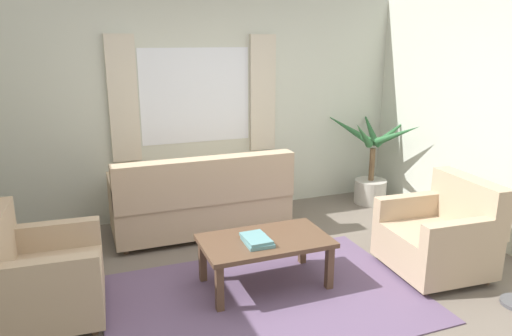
{
  "coord_description": "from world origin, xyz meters",
  "views": [
    {
      "loc": [
        -1.33,
        -3.26,
        2.09
      ],
      "look_at": [
        0.18,
        0.7,
        0.94
      ],
      "focal_mm": 33.22,
      "sensor_mm": 36.0,
      "label": 1
    }
  ],
  "objects_px": {
    "armchair_right": "(441,235)",
    "potted_plant": "(371,168)",
    "armchair_left": "(38,276)",
    "book_stack_on_table": "(257,240)",
    "couch": "(201,202)",
    "coffee_table": "(265,245)"
  },
  "relations": [
    {
      "from": "armchair_left",
      "to": "potted_plant",
      "type": "relative_size",
      "value": 0.72
    },
    {
      "from": "couch",
      "to": "armchair_right",
      "type": "bearing_deg",
      "value": 137.79
    },
    {
      "from": "book_stack_on_table",
      "to": "armchair_left",
      "type": "bearing_deg",
      "value": 173.05
    },
    {
      "from": "armchair_right",
      "to": "armchair_left",
      "type": "bearing_deg",
      "value": -94.4
    },
    {
      "from": "armchair_left",
      "to": "book_stack_on_table",
      "type": "distance_m",
      "value": 1.72
    },
    {
      "from": "book_stack_on_table",
      "to": "potted_plant",
      "type": "distance_m",
      "value": 2.72
    },
    {
      "from": "armchair_right",
      "to": "potted_plant",
      "type": "bearing_deg",
      "value": 168.44
    },
    {
      "from": "coffee_table",
      "to": "potted_plant",
      "type": "distance_m",
      "value": 2.6
    },
    {
      "from": "book_stack_on_table",
      "to": "potted_plant",
      "type": "height_order",
      "value": "potted_plant"
    },
    {
      "from": "couch",
      "to": "potted_plant",
      "type": "bearing_deg",
      "value": -174.99
    },
    {
      "from": "couch",
      "to": "potted_plant",
      "type": "distance_m",
      "value": 2.34
    },
    {
      "from": "couch",
      "to": "armchair_right",
      "type": "relative_size",
      "value": 2.14
    },
    {
      "from": "couch",
      "to": "book_stack_on_table",
      "type": "height_order",
      "value": "couch"
    },
    {
      "from": "armchair_right",
      "to": "potted_plant",
      "type": "distance_m",
      "value": 1.93
    },
    {
      "from": "armchair_left",
      "to": "coffee_table",
      "type": "height_order",
      "value": "armchair_left"
    },
    {
      "from": "armchair_right",
      "to": "book_stack_on_table",
      "type": "distance_m",
      "value": 1.73
    },
    {
      "from": "armchair_left",
      "to": "book_stack_on_table",
      "type": "height_order",
      "value": "armchair_left"
    },
    {
      "from": "coffee_table",
      "to": "book_stack_on_table",
      "type": "height_order",
      "value": "book_stack_on_table"
    },
    {
      "from": "coffee_table",
      "to": "book_stack_on_table",
      "type": "bearing_deg",
      "value": -147.83
    },
    {
      "from": "armchair_left",
      "to": "armchair_right",
      "type": "xyz_separation_m",
      "value": [
        3.4,
        -0.47,
        0.0
      ]
    },
    {
      "from": "potted_plant",
      "to": "book_stack_on_table",
      "type": "bearing_deg",
      "value": -144.16
    },
    {
      "from": "armchair_left",
      "to": "potted_plant",
      "type": "xyz_separation_m",
      "value": [
        3.91,
        1.39,
        0.11
      ]
    }
  ]
}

